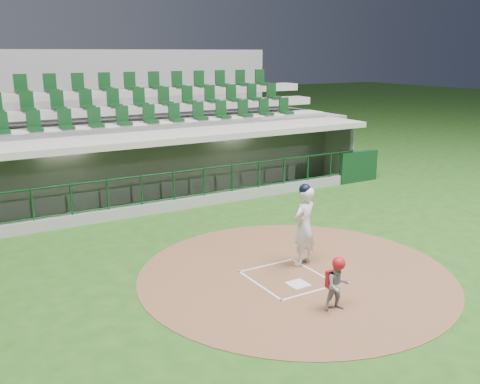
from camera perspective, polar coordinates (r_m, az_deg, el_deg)
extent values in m
plane|color=#1E4513|center=(12.44, 4.26, -8.72)|extent=(120.00, 120.00, 0.00)
cylinder|color=brown|center=(12.45, 5.94, -8.71)|extent=(7.20, 7.20, 0.01)
cube|color=silver|center=(11.91, 6.20, -9.75)|extent=(0.43, 0.43, 0.02)
cube|color=white|center=(11.82, 2.06, -9.90)|extent=(0.05, 1.80, 0.01)
cube|color=silver|center=(12.63, 7.87, -8.37)|extent=(0.05, 1.80, 0.01)
cube|color=silver|center=(12.85, 2.85, -7.83)|extent=(1.55, 0.05, 0.01)
cube|color=white|center=(11.59, 7.55, -10.54)|extent=(1.55, 0.05, 0.01)
cube|color=slate|center=(18.89, -8.84, -2.37)|extent=(15.00, 3.00, 0.10)
cube|color=slate|center=(19.99, -10.71, 2.65)|extent=(15.00, 0.20, 2.70)
cube|color=beige|center=(19.83, -10.63, 3.29)|extent=(13.50, 0.04, 0.90)
cube|color=gray|center=(22.32, 9.20, 3.96)|extent=(0.20, 3.00, 2.70)
cube|color=#9B968C|center=(18.03, -8.89, 6.12)|extent=(15.40, 3.50, 0.20)
cube|color=gray|center=(17.31, -7.01, -1.46)|extent=(15.00, 0.15, 0.40)
cube|color=black|center=(16.95, -7.17, 3.66)|extent=(15.00, 0.01, 0.95)
cube|color=brown|center=(19.76, -10.01, -0.83)|extent=(12.75, 0.40, 0.45)
cube|color=white|center=(17.43, -18.40, 4.82)|extent=(1.30, 0.35, 0.04)
cube|color=white|center=(19.56, -0.93, 6.57)|extent=(1.30, 0.35, 0.04)
cube|color=black|center=(21.39, 12.52, 2.65)|extent=(1.80, 0.18, 1.20)
imported|color=#B21E13|center=(18.79, -15.79, 0.29)|extent=(1.15, 0.59, 1.88)
imported|color=maroon|center=(19.85, -6.89, 0.97)|extent=(0.88, 0.75, 1.52)
imported|color=#9F1114|center=(21.14, 0.70, 2.48)|extent=(1.87, 1.21, 1.93)
cube|color=slate|center=(21.47, -12.27, 4.20)|extent=(17.00, 6.50, 2.50)
cube|color=#ADA99C|center=(19.89, -11.06, 6.81)|extent=(16.60, 0.95, 0.30)
cube|color=gray|center=(20.72, -12.04, 8.60)|extent=(16.60, 0.95, 0.30)
cube|color=gray|center=(21.57, -12.94, 10.25)|extent=(16.60, 0.95, 0.30)
cube|color=slate|center=(24.46, -14.98, 8.55)|extent=(17.00, 0.25, 5.05)
imported|color=white|center=(12.70, 6.83, -3.64)|extent=(0.80, 0.64, 1.90)
sphere|color=black|center=(12.45, 6.96, 0.26)|extent=(0.28, 0.28, 0.28)
cylinder|color=tan|center=(12.28, 6.65, -2.87)|extent=(0.58, 0.79, 0.39)
imported|color=gray|center=(10.76, 10.38, -9.78)|extent=(0.58, 0.51, 1.02)
sphere|color=#B2131E|center=(10.58, 10.50, -7.50)|extent=(0.26, 0.26, 0.26)
cube|color=#A11119|center=(10.82, 9.88, -9.04)|extent=(0.32, 0.10, 0.35)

